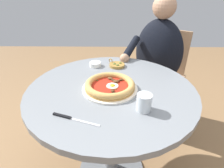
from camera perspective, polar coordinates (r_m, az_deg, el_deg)
name	(u,v)px	position (r m, az deg, el deg)	size (l,w,h in m)	color
dining_table	(111,109)	(1.07, -0.22, -8.14)	(0.92, 0.92, 0.72)	gray
pizza_on_plate	(110,86)	(0.95, -0.66, -0.59)	(0.30, 0.30, 0.04)	white
water_glass	(144,103)	(0.80, 10.18, -6.16)	(0.07, 0.07, 0.08)	silver
steak_knife	(69,118)	(0.79, -13.72, -10.44)	(0.21, 0.08, 0.01)	silver
ramekin_capers	(95,64)	(1.23, -5.39, 6.40)	(0.08, 0.08, 0.03)	white
olive_pan	(117,65)	(1.23, 1.56, 6.12)	(0.11, 0.11, 0.04)	olive
diner_person	(155,75)	(1.61, 13.63, 2.84)	(0.55, 0.43, 1.16)	#282833
cafe_chair_diner	(161,69)	(1.73, 15.56, 4.72)	(0.57, 0.57, 0.87)	#957050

